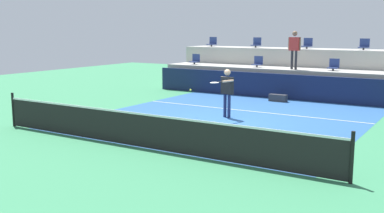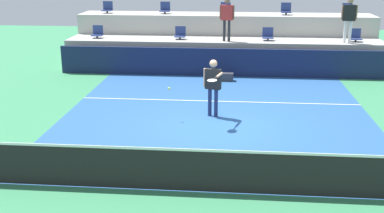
% 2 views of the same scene
% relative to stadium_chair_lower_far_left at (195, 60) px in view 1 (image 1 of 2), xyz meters
% --- Properties ---
extents(ground_plane, '(40.00, 40.00, 0.00)m').
position_rel_stadium_chair_lower_far_left_xyz_m(ground_plane, '(5.33, -7.23, -1.46)').
color(ground_plane, '#388456').
extents(court_inner_paint, '(9.00, 10.00, 0.01)m').
position_rel_stadium_chair_lower_far_left_xyz_m(court_inner_paint, '(5.33, -6.23, -1.46)').
color(court_inner_paint, '#285693').
rests_on(court_inner_paint, ground_plane).
extents(court_service_line, '(9.00, 0.06, 0.00)m').
position_rel_stadium_chair_lower_far_left_xyz_m(court_service_line, '(5.33, -4.83, -1.46)').
color(court_service_line, white).
rests_on(court_service_line, ground_plane).
extents(tennis_net, '(10.48, 0.08, 1.07)m').
position_rel_stadium_chair_lower_far_left_xyz_m(tennis_net, '(5.33, -11.23, -0.97)').
color(tennis_net, black).
rests_on(tennis_net, ground_plane).
extents(sponsor_backboard, '(13.00, 0.16, 1.10)m').
position_rel_stadium_chair_lower_far_left_xyz_m(sponsor_backboard, '(5.33, -1.23, -0.91)').
color(sponsor_backboard, '#141E42').
rests_on(sponsor_backboard, ground_plane).
extents(seating_tier_lower, '(13.00, 1.80, 1.25)m').
position_rel_stadium_chair_lower_far_left_xyz_m(seating_tier_lower, '(5.33, 0.07, -0.84)').
color(seating_tier_lower, '#ADAAA3').
rests_on(seating_tier_lower, ground_plane).
extents(seating_tier_upper, '(13.00, 1.80, 2.10)m').
position_rel_stadium_chair_lower_far_left_xyz_m(seating_tier_upper, '(5.33, 1.87, -0.41)').
color(seating_tier_upper, '#ADAAA3').
rests_on(seating_tier_upper, ground_plane).
extents(stadium_chair_lower_far_left, '(0.44, 0.40, 0.52)m').
position_rel_stadium_chair_lower_far_left_xyz_m(stadium_chair_lower_far_left, '(0.00, 0.00, 0.00)').
color(stadium_chair_lower_far_left, '#2D2D33').
rests_on(stadium_chair_lower_far_left, seating_tier_lower).
extents(stadium_chair_lower_left, '(0.44, 0.40, 0.52)m').
position_rel_stadium_chair_lower_far_left_xyz_m(stadium_chair_lower_left, '(3.52, 0.00, 0.00)').
color(stadium_chair_lower_left, '#2D2D33').
rests_on(stadium_chair_lower_left, seating_tier_lower).
extents(stadium_chair_lower_right, '(0.44, 0.40, 0.52)m').
position_rel_stadium_chair_lower_far_left_xyz_m(stadium_chair_lower_right, '(7.13, 0.00, 0.00)').
color(stadium_chair_lower_right, '#2D2D33').
rests_on(stadium_chair_lower_right, seating_tier_lower).
extents(stadium_chair_upper_far_left, '(0.44, 0.40, 0.52)m').
position_rel_stadium_chair_lower_far_left_xyz_m(stadium_chair_upper_far_left, '(-0.00, 1.80, 0.85)').
color(stadium_chair_upper_far_left, '#2D2D33').
rests_on(stadium_chair_upper_far_left, seating_tier_upper).
extents(stadium_chair_upper_left, '(0.44, 0.40, 0.52)m').
position_rel_stadium_chair_lower_far_left_xyz_m(stadium_chair_upper_left, '(2.63, 1.80, 0.85)').
color(stadium_chair_upper_left, '#2D2D33').
rests_on(stadium_chair_upper_left, seating_tier_upper).
extents(stadium_chair_upper_center, '(0.44, 0.40, 0.52)m').
position_rel_stadium_chair_lower_far_left_xyz_m(stadium_chair_upper_center, '(5.34, 1.80, 0.85)').
color(stadium_chair_upper_center, '#2D2D33').
rests_on(stadium_chair_upper_center, seating_tier_upper).
extents(stadium_chair_upper_right, '(0.44, 0.40, 0.52)m').
position_rel_stadium_chair_lower_far_left_xyz_m(stadium_chair_upper_right, '(7.99, 1.80, 0.85)').
color(stadium_chair_upper_right, '#2D2D33').
rests_on(stadium_chair_upper_right, seating_tier_upper).
extents(tennis_player, '(0.58, 1.28, 1.69)m').
position_rel_stadium_chair_lower_far_left_xyz_m(tennis_player, '(5.21, -6.42, -0.43)').
color(tennis_player, navy).
rests_on(tennis_player, ground_plane).
extents(spectator_in_white, '(0.60, 0.25, 1.72)m').
position_rel_stadium_chair_lower_far_left_xyz_m(spectator_in_white, '(5.45, -0.38, 0.82)').
color(spectator_in_white, '#2D2D33').
rests_on(spectator_in_white, seating_tier_lower).
extents(tennis_ball, '(0.07, 0.07, 0.07)m').
position_rel_stadium_chair_lower_far_left_xyz_m(tennis_ball, '(3.98, -6.81, -0.53)').
color(tennis_ball, '#CCE033').
extents(equipment_bag, '(0.76, 0.28, 0.30)m').
position_rel_stadium_chair_lower_far_left_xyz_m(equipment_bag, '(5.39, -2.03, -1.31)').
color(equipment_bag, '#333338').
rests_on(equipment_bag, ground_plane).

